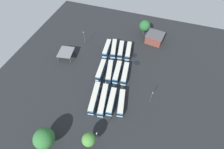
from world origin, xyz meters
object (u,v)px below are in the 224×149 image
Objects in this scene: bus_row2_slot1 at (121,50)px; lamp_post_far_corner at (151,97)px; bus_row1_slot2 at (110,71)px; lamp_post_near_entrance at (84,38)px; bus_row1_slot0 at (125,73)px; tree_south_edge at (89,140)px; bus_row0_slot3 at (95,98)px; bus_row1_slot3 at (101,70)px; bus_row0_slot0 at (121,103)px; depot_building at (155,38)px; bus_row2_slot3 at (107,48)px; bus_row0_slot1 at (112,101)px; lamp_post_mid_lot at (97,137)px; bus_row2_slot2 at (114,48)px; bus_row1_slot1 at (117,72)px; maintenance_shelter at (66,52)px; tree_west_edge at (44,138)px; bus_row0_slot2 at (103,100)px; bus_row2_slot0 at (128,51)px; tree_northwest at (145,26)px.

bus_row2_slot1 is 32.91m from lamp_post_far_corner.
lamp_post_near_entrance is at bearing 51.66° from bus_row1_slot2.
bus_row2_slot1 is (15.08, 6.57, -0.00)m from bus_row1_slot0.
lamp_post_far_corner is 30.34m from tree_south_edge.
bus_row0_slot3 is 15.68m from bus_row1_slot3.
bus_row0_slot0 is 45.85m from depot_building.
bus_row1_slot3 is 15.52m from bus_row2_slot3.
bus_row1_slot0 is 0.98× the size of bus_row1_slot2.
lamp_post_far_corner is at bearing -130.21° from bus_row2_slot3.
lamp_post_mid_lot is at bearing -179.46° from bus_row0_slot1.
lamp_post_near_entrance reaches higher than bus_row0_slot1.
bus_row2_slot1 is 0.94× the size of bus_row2_slot2.
bus_row2_slot2 is 17.70m from lamp_post_near_entrance.
bus_row1_slot1 is at bearing -16.81° from bus_row0_slot3.
bus_row2_slot3 is at bearing 8.96° from bus_row1_slot3.
bus_row0_slot3 is at bearing 163.19° from bus_row1_slot1.
lamp_post_near_entrance is at bearing 111.37° from depot_building.
maintenance_shelter is at bearing 38.25° from tree_south_edge.
bus_row0_slot0 and bus_row1_slot0 have the same top height.
bus_row1_slot0 is 11.84m from bus_row1_slot3.
maintenance_shelter is 1.17× the size of lamp_post_near_entrance.
bus_row2_slot1 is at bearing -12.28° from tree_west_edge.
maintenance_shelter reaches higher than bus_row0_slot0.
bus_row0_slot2 is 16.55m from lamp_post_mid_lot.
bus_row1_slot0 and bus_row2_slot0 have the same top height.
depot_building is (30.76, -16.72, 0.77)m from bus_row1_slot2.
bus_row0_slot1 is at bearing 175.22° from bus_row1_slot0.
bus_row1_slot0 is 17.74m from lamp_post_far_corner.
tree_west_edge is at bearing 158.21° from depot_building.
bus_row0_slot2 is at bearing -170.09° from bus_row2_slot2.
depot_building is 9.33m from tree_northwest.
bus_row2_slot2 is (30.46, 13.28, 0.00)m from bus_row0_slot0.
depot_building is (46.05, -10.58, 0.77)m from bus_row0_slot1.
bus_row1_slot2 is 1.08× the size of bus_row2_slot1.
bus_row2_slot1 is (16.68, -5.16, -0.00)m from bus_row1_slot3.
bus_row2_slot0 is 1.52× the size of lamp_post_mid_lot.
bus_row2_slot3 is (30.04, 12.78, -0.00)m from bus_row0_slot1.
tree_northwest is (74.10, -20.41, 0.43)m from tree_west_edge.
bus_row0_slot3 is 50.16m from depot_building.
bus_row2_slot1 is 29.30m from maintenance_shelter.
lamp_post_mid_lot reaches higher than bus_row0_slot0.
bus_row0_slot3 is (-0.72, 7.53, 0.00)m from bus_row0_slot1.
tree_northwest is at bearing -4.49° from tree_south_edge.
maintenance_shelter is (2.89, 29.23, 1.55)m from bus_row1_slot1.
bus_row1_slot0 is at bearing -5.73° from tree_south_edge.
lamp_post_near_entrance reaches higher than bus_row1_slot1.
bus_row0_slot2 is 26.57m from tree_west_edge.
bus_row2_slot2 is (16.41, -1.23, 0.00)m from bus_row1_slot3.
bus_row1_slot2 is (-0.78, 3.68, 0.00)m from bus_row1_slot1.
bus_row1_slot0 is 1.01× the size of bus_row1_slot3.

